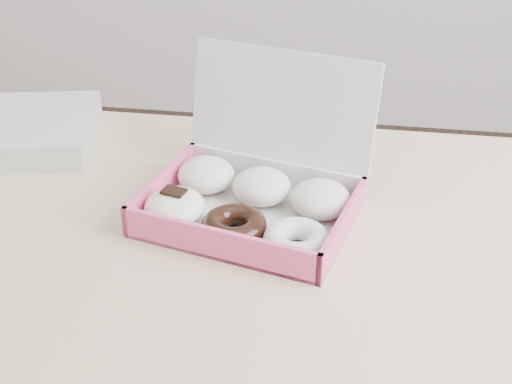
# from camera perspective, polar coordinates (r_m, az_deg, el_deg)

# --- Properties ---
(table) EXTENTS (1.20, 0.80, 0.75)m
(table) POSITION_cam_1_polar(r_m,az_deg,el_deg) (0.94, -1.45, -9.26)
(table) COLOR tan
(table) RESTS_ON ground
(donut_box) EXTENTS (0.32, 0.30, 0.20)m
(donut_box) POSITION_cam_1_polar(r_m,az_deg,el_deg) (0.96, -0.38, -0.21)
(donut_box) COLOR silver
(donut_box) RESTS_ON table
(newspapers) EXTENTS (0.31, 0.26, 0.04)m
(newspapers) POSITION_cam_1_polar(r_m,az_deg,el_deg) (1.22, -19.12, 4.66)
(newspapers) COLOR beige
(newspapers) RESTS_ON table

